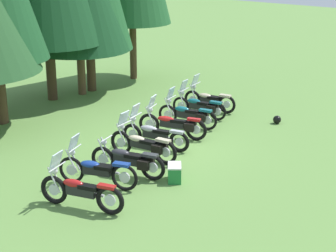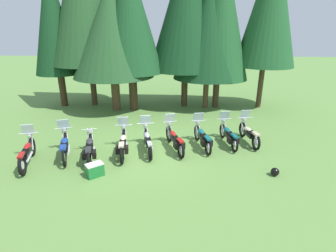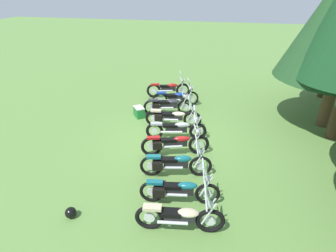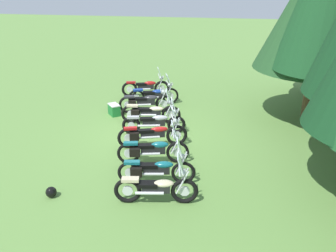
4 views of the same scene
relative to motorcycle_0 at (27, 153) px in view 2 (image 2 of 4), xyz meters
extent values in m
plane|color=#608C42|center=(4.44, 1.22, -0.47)|extent=(80.00, 80.00, 0.00)
torus|color=black|center=(-0.22, 0.72, -0.10)|extent=(0.33, 0.75, 0.75)
cylinder|color=silver|center=(-0.22, 0.72, -0.10)|extent=(0.13, 0.29, 0.28)
torus|color=black|center=(0.24, -0.78, -0.10)|extent=(0.33, 0.75, 0.75)
cylinder|color=silver|center=(0.24, -0.78, -0.10)|extent=(0.13, 0.29, 0.28)
cube|color=black|center=(0.01, -0.03, 0.01)|extent=(0.40, 0.79, 0.26)
ellipsoid|color=#B21919|center=(-0.06, 0.17, 0.17)|extent=(0.37, 0.59, 0.20)
cube|color=black|center=(0.07, -0.24, 0.14)|extent=(0.35, 0.55, 0.10)
cube|color=#B21919|center=(0.21, -0.70, 0.24)|extent=(0.29, 0.47, 0.08)
cylinder|color=silver|center=(-0.27, 0.64, 0.20)|extent=(0.14, 0.33, 0.65)
cylinder|color=silver|center=(-0.14, 0.68, 0.20)|extent=(0.14, 0.33, 0.65)
cylinder|color=silver|center=(-0.18, 0.58, 0.53)|extent=(0.70, 0.24, 0.04)
sphere|color=silver|center=(-0.21, 0.67, 0.41)|extent=(0.21, 0.21, 0.17)
cylinder|color=silver|center=(0.16, -0.16, -0.08)|extent=(0.30, 0.76, 0.08)
cube|color=silver|center=(-0.19, 0.60, 0.71)|extent=(0.47, 0.27, 0.39)
torus|color=black|center=(0.90, 1.33, -0.10)|extent=(0.34, 0.73, 0.75)
cylinder|color=silver|center=(0.90, 1.33, -0.10)|extent=(0.15, 0.29, 0.29)
torus|color=black|center=(1.43, -0.12, -0.10)|extent=(0.34, 0.73, 0.75)
cylinder|color=silver|center=(1.43, -0.12, -0.10)|extent=(0.15, 0.29, 0.29)
cube|color=black|center=(1.16, 0.60, 0.00)|extent=(0.49, 0.80, 0.23)
ellipsoid|color=navy|center=(1.09, 0.80, 0.14)|extent=(0.46, 0.61, 0.18)
cube|color=black|center=(1.24, 0.40, 0.11)|extent=(0.43, 0.58, 0.10)
cube|color=navy|center=(1.40, -0.05, 0.26)|extent=(0.35, 0.49, 0.08)
cylinder|color=silver|center=(0.84, 1.25, 0.20)|extent=(0.16, 0.33, 0.65)
cylinder|color=silver|center=(1.00, 1.31, 0.20)|extent=(0.16, 0.33, 0.65)
cylinder|color=silver|center=(0.95, 1.20, 0.53)|extent=(0.64, 0.26, 0.04)
sphere|color=silver|center=(0.92, 1.29, 0.41)|extent=(0.22, 0.22, 0.17)
cylinder|color=silver|center=(1.36, 0.49, -0.08)|extent=(0.34, 0.75, 0.08)
cube|color=silver|center=(0.94, 1.22, 0.71)|extent=(0.47, 0.29, 0.39)
torus|color=black|center=(1.99, 1.24, -0.10)|extent=(0.30, 0.74, 0.74)
cylinder|color=silver|center=(1.99, 1.24, -0.10)|extent=(0.12, 0.29, 0.29)
torus|color=black|center=(2.41, -0.25, -0.10)|extent=(0.30, 0.74, 0.74)
cylinder|color=silver|center=(2.41, -0.25, -0.10)|extent=(0.12, 0.29, 0.29)
cube|color=black|center=(2.20, 0.49, 0.01)|extent=(0.42, 0.80, 0.26)
ellipsoid|color=#2D2D33|center=(2.14, 0.70, 0.18)|extent=(0.42, 0.60, 0.21)
cube|color=black|center=(2.26, 0.29, 0.15)|extent=(0.39, 0.56, 0.10)
cube|color=#2D2D33|center=(2.38, -0.18, 0.24)|extent=(0.32, 0.48, 0.08)
cylinder|color=silver|center=(1.93, 1.16, 0.19)|extent=(0.13, 0.34, 0.65)
cylinder|color=silver|center=(2.09, 1.21, 0.19)|extent=(0.13, 0.34, 0.65)
cylinder|color=silver|center=(2.03, 1.11, 0.53)|extent=(0.60, 0.20, 0.04)
sphere|color=silver|center=(2.01, 1.19, 0.41)|extent=(0.21, 0.21, 0.17)
cylinder|color=silver|center=(2.38, 0.37, -0.08)|extent=(0.28, 0.76, 0.08)
cube|color=black|center=(2.18, -0.11, 0.00)|extent=(0.22, 0.35, 0.26)
cube|color=black|center=(2.52, -0.01, 0.00)|extent=(0.22, 0.35, 0.26)
torus|color=black|center=(3.28, 1.77, -0.10)|extent=(0.21, 0.76, 0.75)
cylinder|color=silver|center=(3.28, 1.77, -0.10)|extent=(0.09, 0.29, 0.29)
torus|color=black|center=(3.50, 0.19, -0.10)|extent=(0.21, 0.76, 0.75)
cylinder|color=silver|center=(3.50, 0.19, -0.10)|extent=(0.09, 0.29, 0.29)
cube|color=black|center=(3.39, 0.98, 0.00)|extent=(0.32, 0.81, 0.23)
ellipsoid|color=beige|center=(3.36, 1.20, 0.14)|extent=(0.34, 0.59, 0.18)
cube|color=black|center=(3.42, 0.76, 0.11)|extent=(0.31, 0.55, 0.10)
cube|color=beige|center=(3.49, 0.27, 0.26)|extent=(0.25, 0.46, 0.08)
cylinder|color=silver|center=(3.21, 1.70, 0.20)|extent=(0.09, 0.34, 0.65)
cylinder|color=silver|center=(3.37, 1.72, 0.20)|extent=(0.09, 0.34, 0.65)
cylinder|color=silver|center=(3.30, 1.63, 0.54)|extent=(0.72, 0.14, 0.04)
sphere|color=silver|center=(3.29, 1.72, 0.42)|extent=(0.19, 0.19, 0.17)
cylinder|color=silver|center=(3.55, 0.82, -0.08)|extent=(0.19, 0.79, 0.08)
cube|color=silver|center=(3.30, 1.65, 0.72)|extent=(0.46, 0.21, 0.39)
cube|color=black|center=(3.31, 0.36, 0.00)|extent=(0.18, 0.34, 0.26)
cube|color=black|center=(3.64, 0.41, 0.00)|extent=(0.18, 0.34, 0.26)
torus|color=black|center=(4.17, 2.12, -0.14)|extent=(0.26, 0.69, 0.68)
cylinder|color=silver|center=(4.17, 2.12, -0.14)|extent=(0.10, 0.26, 0.25)
torus|color=black|center=(4.54, 0.49, -0.14)|extent=(0.26, 0.69, 0.68)
cylinder|color=silver|center=(4.54, 0.49, -0.14)|extent=(0.10, 0.26, 0.25)
cube|color=black|center=(4.35, 1.31, -0.02)|extent=(0.36, 0.85, 0.26)
ellipsoid|color=#9EA0A8|center=(4.30, 1.53, 0.13)|extent=(0.36, 0.62, 0.20)
cube|color=black|center=(4.40, 1.08, 0.10)|extent=(0.33, 0.58, 0.10)
cube|color=#9EA0A8|center=(4.52, 0.57, 0.18)|extent=(0.26, 0.47, 0.08)
cylinder|color=silver|center=(4.11, 2.05, 0.16)|extent=(0.12, 0.34, 0.65)
cylinder|color=silver|center=(4.25, 2.08, 0.16)|extent=(0.12, 0.34, 0.65)
cylinder|color=silver|center=(4.20, 1.98, 0.50)|extent=(0.73, 0.20, 0.04)
sphere|color=silver|center=(4.18, 2.07, 0.38)|extent=(0.20, 0.20, 0.17)
cylinder|color=silver|center=(4.50, 1.15, -0.12)|extent=(0.26, 0.82, 0.08)
cube|color=silver|center=(4.19, 2.00, 0.68)|extent=(0.46, 0.25, 0.39)
torus|color=black|center=(5.20, 2.30, -0.11)|extent=(0.33, 0.73, 0.74)
cylinder|color=silver|center=(5.20, 2.30, -0.11)|extent=(0.14, 0.28, 0.28)
torus|color=black|center=(5.72, 0.72, -0.11)|extent=(0.33, 0.73, 0.74)
cylinder|color=silver|center=(5.72, 0.72, -0.11)|extent=(0.14, 0.28, 0.28)
cube|color=black|center=(5.46, 1.51, 0.00)|extent=(0.42, 0.83, 0.24)
ellipsoid|color=#B21919|center=(5.38, 1.72, 0.15)|extent=(0.38, 0.62, 0.19)
cube|color=black|center=(5.53, 1.29, 0.12)|extent=(0.36, 0.58, 0.10)
cube|color=#B21919|center=(5.69, 0.79, 0.24)|extent=(0.29, 0.47, 0.08)
cylinder|color=silver|center=(5.15, 2.22, 0.19)|extent=(0.15, 0.33, 0.65)
cylinder|color=silver|center=(5.28, 2.26, 0.19)|extent=(0.15, 0.33, 0.65)
cylinder|color=silver|center=(5.24, 2.16, 0.53)|extent=(0.60, 0.23, 0.04)
sphere|color=silver|center=(5.21, 2.25, 0.41)|extent=(0.21, 0.21, 0.17)
cylinder|color=silver|center=(5.61, 1.37, -0.09)|extent=(0.33, 0.81, 0.08)
cube|color=silver|center=(5.23, 2.18, 0.71)|extent=(0.47, 0.28, 0.39)
cube|color=black|center=(5.53, 0.87, -0.01)|extent=(0.23, 0.35, 0.26)
cube|color=black|center=(5.78, 0.95, -0.01)|extent=(0.23, 0.35, 0.26)
torus|color=black|center=(6.47, 2.52, -0.12)|extent=(0.25, 0.72, 0.71)
cylinder|color=silver|center=(6.47, 2.52, -0.12)|extent=(0.11, 0.28, 0.28)
torus|color=black|center=(6.81, 1.04, -0.12)|extent=(0.25, 0.72, 0.71)
cylinder|color=silver|center=(6.81, 1.04, -0.12)|extent=(0.11, 0.28, 0.28)
cube|color=black|center=(6.64, 1.78, 0.00)|extent=(0.36, 0.78, 0.26)
ellipsoid|color=#14606B|center=(6.59, 1.98, 0.15)|extent=(0.35, 0.58, 0.20)
cube|color=black|center=(6.69, 1.58, 0.12)|extent=(0.33, 0.54, 0.10)
cube|color=#14606B|center=(6.79, 1.12, 0.22)|extent=(0.27, 0.47, 0.08)
cylinder|color=silver|center=(6.41, 2.45, 0.18)|extent=(0.12, 0.34, 0.65)
cylinder|color=silver|center=(6.55, 2.48, 0.18)|extent=(0.12, 0.34, 0.65)
cylinder|color=silver|center=(6.50, 2.39, 0.52)|extent=(0.67, 0.19, 0.04)
sphere|color=silver|center=(6.48, 2.47, 0.40)|extent=(0.20, 0.20, 0.17)
cylinder|color=silver|center=(6.79, 1.64, -0.10)|extent=(0.25, 0.75, 0.08)
cube|color=silver|center=(6.49, 2.40, 0.70)|extent=(0.46, 0.25, 0.39)
cube|color=black|center=(6.62, 1.20, -0.02)|extent=(0.21, 0.34, 0.26)
cube|color=black|center=(6.91, 1.27, -0.02)|extent=(0.21, 0.34, 0.26)
torus|color=black|center=(7.67, 2.87, -0.13)|extent=(0.21, 0.68, 0.68)
cylinder|color=silver|center=(7.67, 2.87, -0.13)|extent=(0.10, 0.27, 0.26)
torus|color=black|center=(7.94, 1.39, -0.13)|extent=(0.21, 0.68, 0.68)
cylinder|color=silver|center=(7.94, 1.39, -0.13)|extent=(0.10, 0.27, 0.26)
cube|color=black|center=(7.81, 2.13, -0.03)|extent=(0.32, 0.77, 0.24)
ellipsoid|color=#14606B|center=(7.77, 2.33, 0.12)|extent=(0.32, 0.56, 0.19)
cube|color=black|center=(7.84, 1.93, 0.09)|extent=(0.30, 0.53, 0.10)
cube|color=#14606B|center=(7.92, 1.47, 0.19)|extent=(0.25, 0.46, 0.08)
cylinder|color=silver|center=(7.61, 2.80, 0.16)|extent=(0.10, 0.34, 0.65)
cylinder|color=silver|center=(7.75, 2.82, 0.16)|extent=(0.10, 0.34, 0.65)
cylinder|color=silver|center=(7.70, 2.73, 0.50)|extent=(0.67, 0.15, 0.04)
sphere|color=silver|center=(7.68, 2.82, 0.38)|extent=(0.20, 0.20, 0.17)
cylinder|color=silver|center=(7.95, 1.99, -0.11)|extent=(0.21, 0.75, 0.08)
cube|color=silver|center=(7.69, 2.75, 0.68)|extent=(0.46, 0.23, 0.39)
cube|color=black|center=(7.76, 1.56, -0.03)|extent=(0.19, 0.34, 0.26)
cube|color=black|center=(8.05, 1.61, -0.03)|extent=(0.19, 0.34, 0.26)
torus|color=black|center=(8.63, 3.04, -0.12)|extent=(0.22, 0.72, 0.71)
cylinder|color=silver|center=(8.63, 3.04, -0.12)|extent=(0.09, 0.27, 0.27)
torus|color=black|center=(8.86, 1.60, -0.12)|extent=(0.22, 0.72, 0.71)
cylinder|color=silver|center=(8.86, 1.60, -0.12)|extent=(0.09, 0.27, 0.27)
cube|color=black|center=(8.75, 2.32, -0.03)|extent=(0.34, 0.75, 0.21)
ellipsoid|color=beige|center=(8.71, 2.51, 0.10)|extent=(0.36, 0.55, 0.16)
cube|color=black|center=(8.78, 2.12, 0.07)|extent=(0.34, 0.52, 0.10)
cube|color=beige|center=(8.85, 1.68, 0.21)|extent=(0.28, 0.47, 0.08)
cylinder|color=silver|center=(8.56, 2.96, 0.18)|extent=(0.10, 0.34, 0.65)
cylinder|color=silver|center=(8.72, 2.99, 0.18)|extent=(0.10, 0.34, 0.65)
cylinder|color=silver|center=(8.65, 2.90, 0.51)|extent=(0.71, 0.15, 0.04)
sphere|color=silver|center=(8.64, 2.99, 0.39)|extent=(0.20, 0.20, 0.17)
cylinder|color=silver|center=(8.91, 2.18, -0.10)|extent=(0.20, 0.72, 0.08)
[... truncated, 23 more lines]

